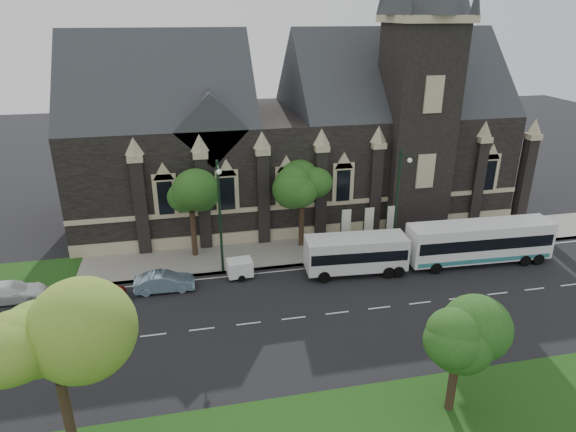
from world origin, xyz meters
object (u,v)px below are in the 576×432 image
object	(u,v)px
car_far_red	(95,292)
banner_flag_left	(344,225)
street_lamp_near	(398,198)
tree_walk_left	(193,190)
box_trailer	(240,268)
car_far_white	(11,292)
tree_walk_right	(304,181)
shuttle_bus	(356,252)
banner_flag_right	(389,221)
tree_park_near	(59,339)
tour_coach	(479,241)
sedan	(164,282)
banner_flag_center	(367,223)
street_lamp_mid	(220,212)
tree_park_east	(462,330)

from	to	relation	value
car_far_red	banner_flag_left	bearing A→B (deg)	-73.22
car_far_red	street_lamp_near	bearing A→B (deg)	-79.75
tree_walk_left	box_trailer	xyz separation A→B (m)	(3.00, -4.50, -4.92)
banner_flag_left	street_lamp_near	bearing A→B (deg)	-27.18
car_far_white	banner_flag_left	bearing A→B (deg)	-84.51
tree_walk_right	shuttle_bus	xyz separation A→B (m)	(2.81, -5.59, -4.10)
shuttle_bus	tree_walk_right	bearing A→B (deg)	120.57
tree_walk_right	banner_flag_right	bearing A→B (deg)	-13.60
banner_flag_right	box_trailer	size ratio (longest dim) A/B	1.46
tree_park_near	car_far_red	size ratio (longest dim) A/B	2.07
tree_walk_left	tour_coach	bearing A→B (deg)	-15.24
box_trailer	car_far_white	bearing A→B (deg)	176.04
sedan	box_trailer	bearing A→B (deg)	-80.93
sedan	banner_flag_center	bearing A→B (deg)	-76.88
street_lamp_mid	car_far_red	bearing A→B (deg)	-166.46
street_lamp_mid	street_lamp_near	bearing A→B (deg)	0.00
tree_walk_left	banner_flag_left	xyz separation A→B (m)	(12.08, -1.70, -3.35)
banner_flag_right	car_far_white	distance (m)	29.27
tree_park_east	tour_coach	distance (m)	17.45
banner_flag_right	sedan	size ratio (longest dim) A/B	0.94
tree_walk_right	street_lamp_mid	distance (m)	8.10
tree_walk_right	banner_flag_center	xyz separation A→B (m)	(5.08, -1.71, -3.43)
tree_park_near	banner_flag_left	bearing A→B (deg)	44.54
sedan	street_lamp_near	bearing A→B (deg)	-83.82
car_far_white	tree_walk_left	bearing A→B (deg)	-71.78
tree_walk_right	shuttle_bus	bearing A→B (deg)	-63.31
street_lamp_mid	sedan	xyz separation A→B (m)	(-4.36, -1.69, -4.41)
street_lamp_near	box_trailer	size ratio (longest dim) A/B	3.29
tree_park_east	tree_walk_right	xyz separation A→B (m)	(-2.96, 20.04, 1.20)
tree_walk_left	banner_flag_center	bearing A→B (deg)	-6.89
banner_flag_left	shuttle_bus	xyz separation A→B (m)	(-0.27, -3.87, -0.67)
banner_flag_center	box_trailer	world-z (taller)	banner_flag_center
street_lamp_mid	car_far_white	size ratio (longest dim) A/B	1.87
tour_coach	box_trailer	size ratio (longest dim) A/B	4.26
box_trailer	street_lamp_near	bearing A→B (deg)	0.02
shuttle_bus	sedan	size ratio (longest dim) A/B	1.84
street_lamp_mid	box_trailer	size ratio (longest dim) A/B	3.29
tree_walk_left	tree_park_east	bearing A→B (deg)	-59.13
street_lamp_near	street_lamp_mid	size ratio (longest dim) A/B	1.00
tree_walk_left	sedan	size ratio (longest dim) A/B	1.79
banner_flag_left	sedan	xyz separation A→B (m)	(-14.64, -3.59, -1.68)
street_lamp_near	banner_flag_left	size ratio (longest dim) A/B	2.25
tree_park_east	sedan	distance (m)	21.06
street_lamp_near	car_far_white	bearing A→B (deg)	-178.22
box_trailer	banner_flag_right	bearing A→B (deg)	8.11
tour_coach	tree_park_near	bearing A→B (deg)	-152.18
sedan	car_far_red	world-z (taller)	car_far_red
banner_flag_right	car_far_white	world-z (taller)	banner_flag_right
street_lamp_mid	banner_flag_center	distance (m)	12.73
tree_park_near	street_lamp_mid	size ratio (longest dim) A/B	0.95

